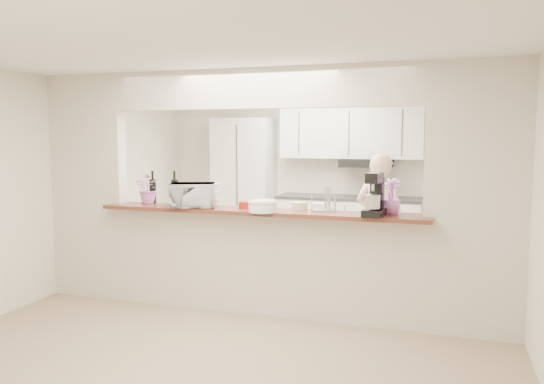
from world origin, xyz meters
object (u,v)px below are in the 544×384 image
at_px(toaster_oven, 193,195).
at_px(person, 380,222).
at_px(refrigerator, 463,207).
at_px(stand_mixer, 375,197).

height_order(toaster_oven, person, person).
relative_size(refrigerator, stand_mixer, 4.19).
xyz_separation_m(refrigerator, toaster_oven, (-2.75, -2.75, 0.37)).
bearing_deg(toaster_oven, person, 16.15).
distance_m(toaster_oven, person, 2.27).
bearing_deg(refrigerator, stand_mixer, -107.43).
relative_size(refrigerator, toaster_oven, 3.73).
xyz_separation_m(refrigerator, stand_mixer, (-0.87, -2.79, 0.42)).
relative_size(refrigerator, person, 1.05).
bearing_deg(person, refrigerator, -111.40).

